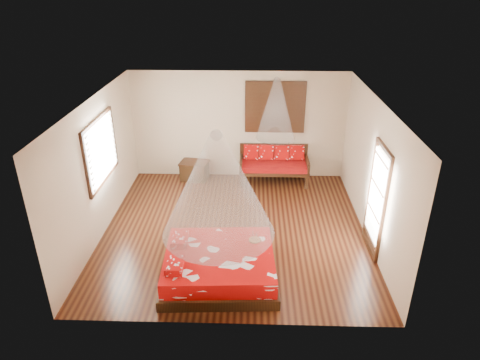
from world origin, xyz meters
The scene contains 10 objects.
room centered at (0.00, 0.00, 1.40)m, with size 5.54×5.54×2.84m.
bed centered at (-0.22, -1.60, 0.25)m, with size 2.09×1.91×0.63m.
daybed centered at (0.92, 2.38, 0.52)m, with size 1.77×0.79×0.94m.
storage_chest centered at (-1.16, 2.45, 0.25)m, with size 0.80×0.65×0.49m.
shutter_panel centered at (0.92, 2.72, 1.90)m, with size 1.52×0.06×1.32m.
window_left centered at (-2.71, 0.20, 1.70)m, with size 0.10×1.74×1.34m.
glazed_door centered at (2.72, -0.60, 1.07)m, with size 0.08×1.02×2.16m.
wine_tray centered at (0.42, -1.18, 0.55)m, with size 0.22×0.22×0.18m.
mosquito_net_main centered at (-0.20, -1.60, 1.85)m, with size 1.91×1.91×1.80m, color white.
mosquito_net_daybed centered at (0.92, 2.25, 2.00)m, with size 0.96×0.96×1.50m, color white.
Camera 1 is at (0.35, -7.78, 4.93)m, focal length 32.00 mm.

